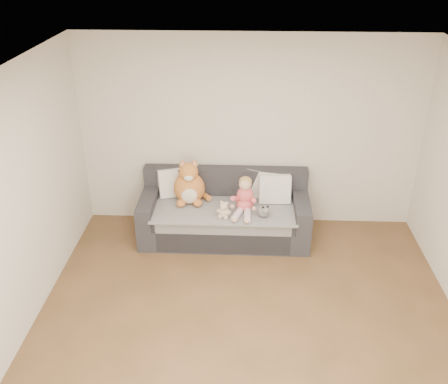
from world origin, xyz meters
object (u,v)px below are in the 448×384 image
Objects in this scene: sofa at (225,215)px; toddler at (245,198)px; plush_cat at (189,186)px; sippy_cup at (224,207)px; teddy_bear at (224,211)px.

toddler is at bearing -34.09° from sofa.
sippy_cup is (0.47, -0.25, -0.17)m from plush_cat.
plush_cat reaches higher than teddy_bear.
sippy_cup is (-0.26, -0.01, -0.14)m from toddler.
toddler reaches higher than sippy_cup.
sofa reaches higher than sippy_cup.
sofa is at bearing 91.58° from sippy_cup.
plush_cat reaches higher than sofa.
sofa is 4.56× the size of toddler.
sofa is at bearing 108.48° from teddy_bear.
toddler is 0.29m from sippy_cup.
sippy_cup is at bearing 107.57° from teddy_bear.
teddy_bear is at bearing -90.07° from sippy_cup.
sofa is 19.38× the size of sippy_cup.
sippy_cup is at bearing -32.52° from plush_cat.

